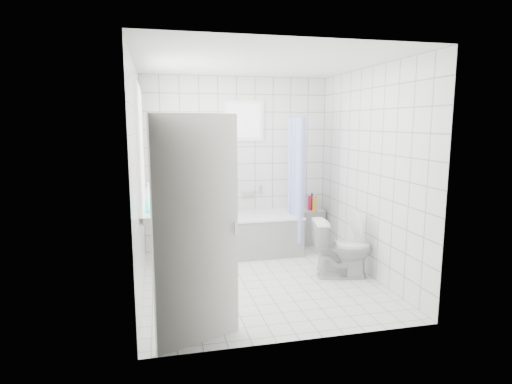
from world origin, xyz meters
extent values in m
plane|color=white|center=(0.00, 0.00, 0.00)|extent=(3.00, 3.00, 0.00)
plane|color=white|center=(0.00, 0.00, 2.60)|extent=(3.00, 3.00, 0.00)
cube|color=white|center=(0.00, 1.50, 1.30)|extent=(2.80, 0.02, 2.60)
cube|color=white|center=(0.00, -1.50, 1.30)|extent=(2.80, 0.02, 2.60)
cube|color=white|center=(-1.40, 0.00, 1.30)|extent=(0.02, 3.00, 2.60)
cube|color=white|center=(1.40, 0.00, 1.30)|extent=(0.02, 3.00, 2.60)
cube|color=white|center=(-1.35, 0.30, 1.60)|extent=(0.01, 0.90, 1.40)
cube|color=white|center=(0.10, 1.46, 1.95)|extent=(0.50, 0.01, 0.50)
cube|color=white|center=(-1.31, 0.30, 0.86)|extent=(0.18, 1.02, 0.08)
cube|color=silver|center=(-0.88, -1.33, 1.00)|extent=(0.76, 0.34, 2.00)
cube|color=white|center=(0.07, 1.12, 0.28)|extent=(1.53, 0.75, 0.55)
cube|color=white|center=(0.07, 1.12, 0.57)|extent=(1.55, 0.77, 0.03)
cube|color=white|center=(-0.77, 1.07, 0.75)|extent=(0.15, 0.85, 1.50)
cube|color=white|center=(1.16, 1.38, 0.28)|extent=(0.40, 0.24, 0.55)
imported|color=silver|center=(1.03, -0.09, 0.37)|extent=(0.78, 0.54, 0.73)
cylinder|color=silver|center=(0.79, 1.10, 2.00)|extent=(0.02, 0.80, 0.02)
cube|color=silver|center=(0.17, 1.46, 0.85)|extent=(0.18, 0.06, 0.06)
imported|color=white|center=(-1.30, 0.44, 1.05)|extent=(0.17, 0.17, 0.30)
imported|color=silver|center=(-1.30, 0.29, 0.98)|extent=(0.16, 0.16, 0.17)
imported|color=#E874DD|center=(-1.30, 0.60, 1.00)|extent=(0.13, 0.13, 0.21)
imported|color=#35F2EE|center=(-1.30, 0.12, 0.99)|extent=(0.09, 0.10, 0.18)
cylinder|color=#164BB3|center=(1.19, 1.40, 0.68)|extent=(0.06, 0.06, 0.26)
cylinder|color=#C3163C|center=(1.14, 1.39, 0.67)|extent=(0.06, 0.06, 0.24)
cylinder|color=#FFAE1A|center=(1.19, 1.31, 0.67)|extent=(0.06, 0.06, 0.25)
camera|label=1|loc=(-1.19, -4.87, 1.93)|focal=30.00mm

